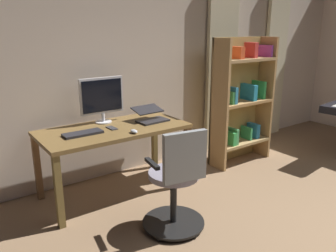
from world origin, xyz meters
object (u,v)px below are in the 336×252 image
at_px(cell_phone_face_up, 112,128).
at_px(bookshelf, 240,101).
at_px(desk, 114,136).
at_px(computer_keyboard, 83,133).
at_px(office_chair, 177,184).
at_px(laptop, 151,116).
at_px(computer_monitor, 102,97).
at_px(computer_mouse, 134,131).

height_order(cell_phone_face_up, bookshelf, bookshelf).
bearing_deg(desk, computer_keyboard, 6.97).
height_order(office_chair, laptop, office_chair).
bearing_deg(office_chair, laptop, 79.47).
distance_m(office_chair, computer_keyboard, 1.06).
distance_m(office_chair, bookshelf, 1.91).
xyz_separation_m(computer_keyboard, cell_phone_face_up, (-0.32, -0.02, -0.01)).
bearing_deg(desk, bookshelf, 176.75).
relative_size(computer_keyboard, laptop, 1.09).
height_order(computer_monitor, computer_mouse, computer_monitor).
xyz_separation_m(computer_keyboard, bookshelf, (-2.12, 0.06, 0.07)).
distance_m(desk, computer_mouse, 0.32).
distance_m(cell_phone_face_up, bookshelf, 1.80).
relative_size(laptop, computer_mouse, 3.46).
relative_size(computer_monitor, bookshelf, 0.30).
distance_m(computer_keyboard, cell_phone_face_up, 0.32).
height_order(desk, computer_mouse, computer_mouse).
bearing_deg(office_chair, bookshelf, 37.15).
xyz_separation_m(laptop, bookshelf, (-1.31, 0.10, 0.03)).
height_order(computer_keyboard, laptop, laptop).
bearing_deg(cell_phone_face_up, computer_keyboard, 2.27).
distance_m(office_chair, computer_monitor, 1.34).
xyz_separation_m(desk, computer_mouse, (-0.07, 0.29, 0.10)).
distance_m(desk, laptop, 0.48).
relative_size(laptop, bookshelf, 0.21).
bearing_deg(office_chair, computer_monitor, 104.59).
height_order(laptop, computer_mouse, laptop).
bearing_deg(desk, office_chair, 95.96).
height_order(computer_keyboard, cell_phone_face_up, computer_keyboard).
bearing_deg(desk, cell_phone_face_up, 31.70).
xyz_separation_m(computer_mouse, bookshelf, (-1.69, -0.19, 0.07)).
bearing_deg(laptop, office_chair, 66.11).
bearing_deg(laptop, computer_keyboard, -0.51).
relative_size(computer_mouse, bookshelf, 0.06).
height_order(computer_keyboard, computer_mouse, computer_mouse).
distance_m(laptop, computer_mouse, 0.48).
bearing_deg(desk, computer_monitor, -90.41).
bearing_deg(computer_keyboard, computer_monitor, -140.08).
xyz_separation_m(computer_monitor, computer_keyboard, (0.35, 0.30, -0.26)).
bearing_deg(computer_mouse, desk, -75.46).
bearing_deg(computer_mouse, laptop, -143.15).
xyz_separation_m(laptop, computer_mouse, (0.38, 0.29, -0.03)).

